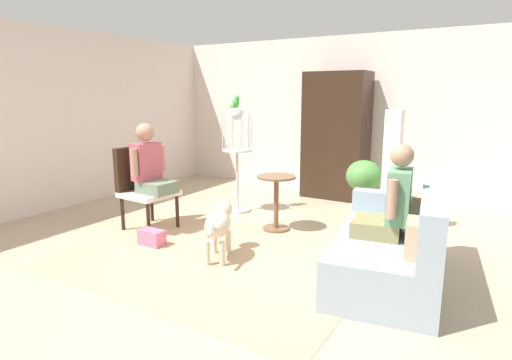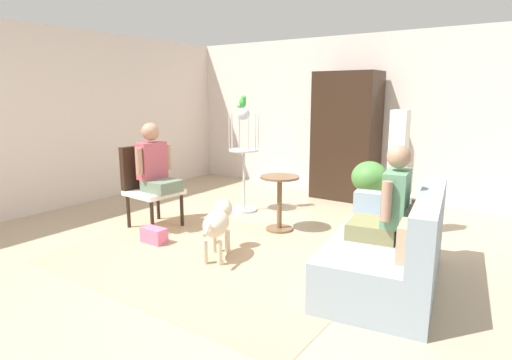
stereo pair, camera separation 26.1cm
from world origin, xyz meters
The scene contains 16 objects.
ground_plane centered at (0.00, 0.00, 0.00)m, with size 7.97×7.97×0.00m, color tan.
back_wall centered at (0.00, 3.38, 1.27)m, with size 6.99×0.12×2.54m, color silver.
left_wall centered at (-3.26, 0.30, 1.27)m, with size 0.12×7.24×2.54m, color silver.
area_rug centered at (-0.14, -0.14, 0.00)m, with size 3.00×2.27×0.01m, color tan.
couch centered at (1.51, 0.29, 0.30)m, with size 1.10×1.75×0.85m.
armchair centered at (-1.53, 0.23, 0.58)m, with size 0.60×0.59×1.00m.
person_on_couch centered at (1.46, 0.24, 0.72)m, with size 0.52×0.57×0.81m.
person_on_armchair centered at (-1.37, 0.22, 0.80)m, with size 0.48×0.50×0.82m.
round_end_table centered at (-0.07, 0.99, 0.40)m, with size 0.47×0.47×0.67m.
dog centered at (-0.14, -0.09, 0.36)m, with size 0.42×0.73×0.57m.
bird_cage_stand centered at (-0.94, 1.45, 0.77)m, with size 0.42×0.42×1.44m.
parrot centered at (-0.95, 1.45, 1.52)m, with size 0.17×0.10×0.17m.
potted_plant centered at (0.76, 1.74, 0.51)m, with size 0.44×0.44×0.82m.
column_lamp centered at (1.12, 1.61, 0.72)m, with size 0.20×0.20×1.45m.
armoire_cabinet centered at (-0.08, 2.97, 0.98)m, with size 0.96×0.56×1.96m, color black.
handbag centered at (-0.98, -0.19, 0.09)m, with size 0.29×0.15×0.17m, color #D8668C.
Camera 2 is at (2.51, -3.24, 1.63)m, focal length 29.79 mm.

